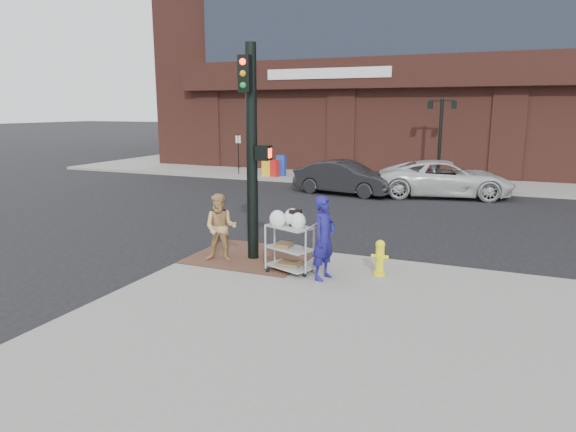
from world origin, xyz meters
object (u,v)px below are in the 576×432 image
at_px(lamp_post, 440,131).
at_px(sedan_dark, 345,178).
at_px(woman_blue, 324,238).
at_px(minivan_white, 445,179).
at_px(traffic_signal_pole, 252,147).
at_px(utility_cart, 290,244).
at_px(pedestrian_tan, 221,228).
at_px(fire_hydrant, 380,257).

height_order(lamp_post, sedan_dark, lamp_post).
bearing_deg(sedan_dark, lamp_post, -28.82).
relative_size(woman_blue, minivan_white, 0.32).
height_order(lamp_post, traffic_signal_pole, traffic_signal_pole).
bearing_deg(woman_blue, traffic_signal_pole, 83.23).
relative_size(lamp_post, sedan_dark, 0.90).
bearing_deg(utility_cart, sedan_dark, 100.67).
height_order(woman_blue, pedestrian_tan, woman_blue).
bearing_deg(traffic_signal_pole, woman_blue, -20.53).
height_order(lamp_post, pedestrian_tan, lamp_post).
bearing_deg(lamp_post, pedestrian_tan, -101.18).
height_order(woman_blue, sedan_dark, woman_blue).
xyz_separation_m(pedestrian_tan, sedan_dark, (-0.34, 11.32, -0.22)).
bearing_deg(lamp_post, sedan_dark, -128.21).
bearing_deg(lamp_post, utility_cart, -94.62).
height_order(traffic_signal_pole, fire_hydrant, traffic_signal_pole).
height_order(pedestrian_tan, utility_cart, pedestrian_tan).
distance_m(traffic_signal_pole, woman_blue, 2.82).
bearing_deg(pedestrian_tan, lamp_post, 62.99).
bearing_deg(traffic_signal_pole, lamp_post, 80.76).
xyz_separation_m(woman_blue, pedestrian_tan, (-2.66, 0.30, -0.09)).
bearing_deg(traffic_signal_pole, pedestrian_tan, -143.63).
bearing_deg(sedan_dark, utility_cart, -159.94).
distance_m(sedan_dark, utility_cart, 11.67).
xyz_separation_m(pedestrian_tan, utility_cart, (1.82, -0.15, -0.17)).
bearing_deg(fire_hydrant, traffic_signal_pole, 178.33).
relative_size(traffic_signal_pole, utility_cart, 3.56).
bearing_deg(woman_blue, minivan_white, 8.68).
height_order(sedan_dark, minivan_white, minivan_white).
xyz_separation_m(lamp_post, pedestrian_tan, (-3.10, -15.69, -1.66)).
distance_m(traffic_signal_pole, utility_cart, 2.45).
relative_size(lamp_post, minivan_white, 0.72).
bearing_deg(woman_blue, sedan_dark, 28.25).
height_order(sedan_dark, utility_cart, utility_cart).
bearing_deg(fire_hydrant, pedestrian_tan, -174.31).
distance_m(lamp_post, pedestrian_tan, 16.08).
xyz_separation_m(sedan_dark, utility_cart, (2.16, -11.47, 0.06)).
height_order(utility_cart, fire_hydrant, utility_cart).
bearing_deg(lamp_post, traffic_signal_pole, -99.24).
height_order(traffic_signal_pole, minivan_white, traffic_signal_pole).
bearing_deg(fire_hydrant, lamp_post, 92.29).
bearing_deg(traffic_signal_pole, fire_hydrant, -1.67).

